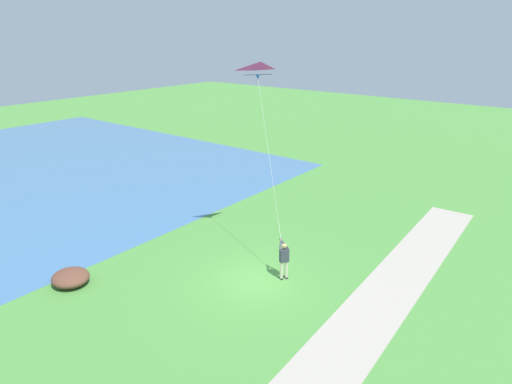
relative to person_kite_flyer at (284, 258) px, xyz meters
name	(u,v)px	position (x,y,z in m)	size (l,w,h in m)	color
ground_plane	(256,281)	(0.81, 0.99, -1.05)	(120.00, 120.00, 0.00)	#4C8E3D
walkway_path	(339,354)	(-4.39, 2.99, -1.04)	(2.40, 32.00, 0.02)	#ADA393
person_kite_flyer	(284,258)	(0.00, 0.00, 0.00)	(0.62, 0.53, 1.83)	#232328
flying_kite	(261,73)	(2.59, -1.62, 7.68)	(2.94, 2.23, 7.32)	#E02D9E
lakeside_shrub	(71,278)	(7.07, 6.17, -0.72)	(1.68, 1.57, 0.65)	brown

